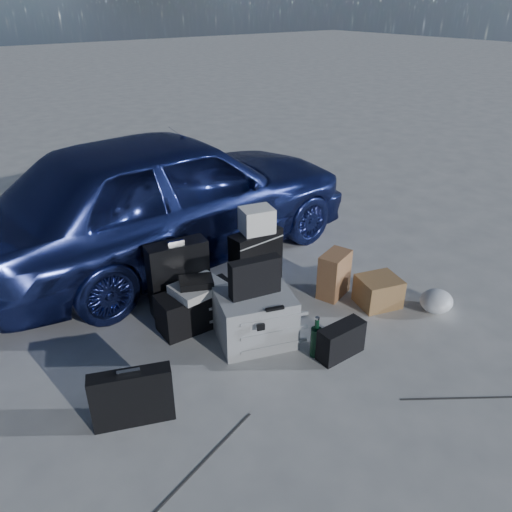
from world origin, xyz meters
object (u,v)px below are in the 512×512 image
Objects in this scene: duffel_bag at (197,308)px; cardboard_box at (378,291)px; car at (170,195)px; green_bottle at (316,337)px; pelican_case at (255,318)px; suitcase_left at (179,278)px; briefcase at (132,398)px; suitcase_right at (256,262)px.

cardboard_box is at bearing -22.41° from duffel_bag.
car is 11.86× the size of green_bottle.
pelican_case is 0.50m from green_bottle.
suitcase_left is at bearing 95.60° from duffel_bag.
suitcase_left is 1.28m from green_bottle.
briefcase is 1.41m from green_bottle.
suitcase_right is (1.61, 0.84, 0.10)m from briefcase.
car reaches higher than duffel_bag.
suitcase_right is (0.47, 0.61, 0.09)m from pelican_case.
green_bottle is (0.52, -1.16, -0.16)m from suitcase_left.
pelican_case is (-0.20, -1.70, -0.47)m from car.
green_bottle is (-0.22, -1.05, -0.13)m from suitcase_right.
car is at bearing 91.39° from green_bottle.
briefcase is (-1.34, -1.93, -0.48)m from car.
pelican_case is at bearing -57.21° from duffel_bag.
green_bottle is (0.51, -0.89, 0.01)m from duffel_bag.
green_bottle is at bearing 13.50° from briefcase.
suitcase_left reaches higher than suitcase_right.
duffel_bag is at bearing 138.60° from pelican_case.
car is at bearing 117.05° from cardboard_box.
car reaches higher than suitcase_right.
briefcase is 1.82m from suitcase_right.
suitcase_left is (0.87, 0.95, 0.13)m from briefcase.
suitcase_left is 1.97× the size of green_bottle.
duffel_bag is (-0.26, 0.45, -0.05)m from pelican_case.
car is 6.12× the size of duffel_bag.
briefcase is at bearing 179.84° from cardboard_box.
green_bottle is at bearing 177.90° from car.
briefcase is at bearing 141.75° from car.
briefcase is 1.47× the size of cardboard_box.
cardboard_box is (1.44, -0.69, -0.03)m from duffel_bag.
suitcase_left reaches higher than pelican_case.
briefcase is at bearing -123.60° from suitcase_left.
pelican_case is 1.72× the size of green_bottle.
suitcase_right is 1.13m from cardboard_box.
cardboard_box is (0.99, -1.94, -0.54)m from car.
briefcase is 1.30m from suitcase_left.
duffel_bag reaches higher than cardboard_box.
suitcase_right is (0.27, -1.09, -0.38)m from car.
cardboard_box is at bearing 21.69° from briefcase.
suitcase_left is 0.32m from duffel_bag.
suitcase_left is (-0.47, -0.98, -0.35)m from car.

